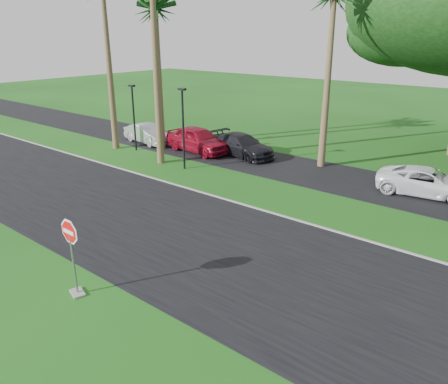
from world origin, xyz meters
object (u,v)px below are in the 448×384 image
car_silver (147,134)px  car_dark (242,145)px  car_red (198,140)px  stop_sign_near (71,242)px  car_minivan (428,182)px

car_silver → car_dark: (7.31, 1.52, 0.03)m
car_red → car_dark: (2.84, 1.04, -0.14)m
car_silver → car_red: (4.47, 0.48, 0.17)m
stop_sign_near → car_dark: 16.83m
car_red → car_minivan: bearing=-79.8°
stop_sign_near → car_dark: (-5.56, 15.85, -1.08)m
car_red → car_minivan: (14.22, 0.99, -0.18)m
stop_sign_near → car_red: (-8.40, 14.81, -0.94)m
car_dark → car_minivan: (11.37, -0.05, -0.04)m
car_silver → stop_sign_near: bearing=-131.5°
stop_sign_near → car_minivan: (5.81, 15.80, -1.12)m
car_red → car_dark: bearing=-63.8°
car_minivan → car_silver: bearing=85.4°
car_silver → car_dark: bearing=-71.7°
stop_sign_near → car_dark: bearing=109.3°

